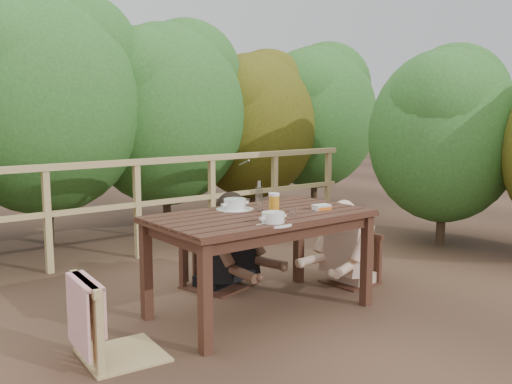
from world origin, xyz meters
TOP-DOWN VIEW (x-y plane):
  - ground at (0.00, 0.00)m, footprint 60.00×60.00m
  - table at (0.00, 0.00)m, footprint 1.59×0.89m
  - chair_left at (-1.15, -0.10)m, footprint 0.53×0.53m
  - chair_far at (0.10, 0.70)m, footprint 0.63×0.63m
  - chair_right at (1.07, 0.08)m, footprint 0.43×0.43m
  - woman at (0.10, 0.72)m, footprint 0.66×0.74m
  - diner_right at (1.10, 0.08)m, footprint 0.63×0.52m
  - railing at (0.00, 2.00)m, footprint 5.60×0.10m
  - hedge_row at (0.40, 3.20)m, footprint 6.60×1.60m
  - shrub_side at (3.20, -0.15)m, footprint 1.40×2.20m
  - soup_near at (-0.15, -0.33)m, footprint 0.26×0.26m
  - soup_far at (-0.05, 0.25)m, footprint 0.29×0.29m
  - bread_roll at (-0.06, -0.27)m, footprint 0.13×0.10m
  - beer_glass at (0.11, -0.02)m, footprint 0.08×0.08m
  - bottle at (0.06, 0.10)m, footprint 0.06×0.06m
  - tumbler at (0.09, -0.25)m, footprint 0.07×0.07m
  - butter_tub at (0.45, -0.17)m, footprint 0.14×0.11m

SIDE VIEW (x-z plane):
  - ground at x=0.00m, z-range 0.00..0.00m
  - table at x=0.00m, z-range 0.00..0.73m
  - chair_right at x=1.07m, z-range 0.00..0.82m
  - chair_left at x=-1.15m, z-range 0.00..0.98m
  - railing at x=0.00m, z-range 0.00..1.01m
  - chair_far at x=0.10m, z-range 0.00..1.01m
  - diner_right at x=1.10m, z-range 0.00..1.22m
  - woman at x=0.10m, z-range 0.00..1.26m
  - butter_tub at x=0.45m, z-range 0.73..0.79m
  - bread_roll at x=-0.06m, z-range 0.73..0.81m
  - tumbler at x=0.09m, z-range 0.73..0.81m
  - soup_near at x=-0.15m, z-range 0.73..0.82m
  - soup_far at x=-0.05m, z-range 0.73..0.83m
  - beer_glass at x=0.11m, z-range 0.73..0.89m
  - bottle at x=0.06m, z-range 0.73..0.97m
  - shrub_side at x=3.20m, z-range 0.00..2.90m
  - hedge_row at x=0.40m, z-range 0.00..3.80m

